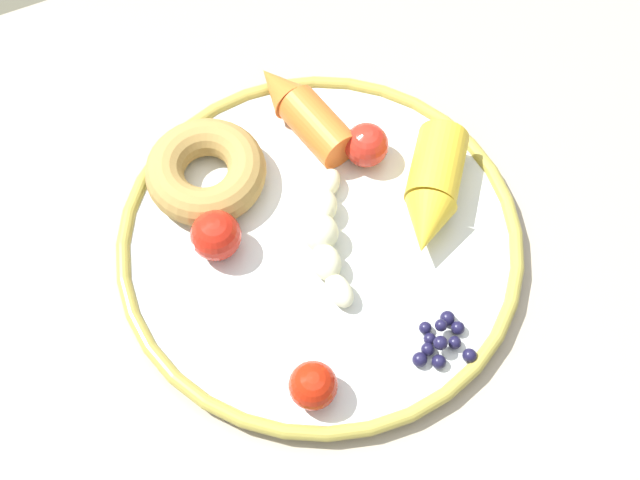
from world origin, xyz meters
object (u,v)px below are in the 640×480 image
at_px(carrot_orange, 303,110).
at_px(tomato_far, 216,235).
at_px(tomato_mid, 366,145).
at_px(banana, 326,234).
at_px(carrot_yellow, 432,190).
at_px(donut, 206,171).
at_px(dining_table, 360,320).
at_px(plate, 320,242).
at_px(blueberry_pile, 442,341).
at_px(tomato_near, 313,386).

distance_m(carrot_orange, tomato_far, 0.14).
bearing_deg(tomato_mid, banana, -137.28).
xyz_separation_m(carrot_yellow, donut, (-0.17, 0.10, -0.01)).
height_order(dining_table, tomato_mid, tomato_mid).
xyz_separation_m(plate, tomato_far, (-0.08, 0.03, 0.02)).
bearing_deg(carrot_orange, blueberry_pile, -87.12).
xyz_separation_m(donut, tomato_mid, (0.14, -0.03, 0.00)).
bearing_deg(dining_table, carrot_orange, 86.21).
bearing_deg(dining_table, blueberry_pile, -75.99).
xyz_separation_m(tomato_near, tomato_far, (-0.02, 0.15, 0.00)).
xyz_separation_m(dining_table, blueberry_pile, (0.02, -0.09, 0.13)).
bearing_deg(plate, tomato_mid, 39.67).
distance_m(banana, carrot_orange, 0.12).
xyz_separation_m(carrot_orange, donut, (-0.10, -0.02, -0.00)).
bearing_deg(carrot_yellow, dining_table, -158.26).
height_order(plate, tomato_near, tomato_near).
height_order(carrot_orange, carrot_yellow, carrot_yellow).
xyz_separation_m(dining_table, carrot_yellow, (0.07, 0.03, 0.14)).
height_order(plate, carrot_orange, carrot_orange).
height_order(blueberry_pile, tomato_mid, tomato_mid).
bearing_deg(tomato_mid, blueberry_pile, -97.03).
height_order(carrot_orange, blueberry_pile, carrot_orange).
xyz_separation_m(banana, carrot_orange, (0.03, 0.12, 0.01)).
bearing_deg(plate, blueberry_pile, -68.90).
bearing_deg(carrot_orange, dining_table, -93.79).
relative_size(carrot_orange, carrot_yellow, 1.01).
xyz_separation_m(carrot_orange, tomato_near, (-0.10, -0.23, -0.00)).
height_order(banana, tomato_far, tomato_far).
distance_m(plate, blueberry_pile, 0.13).
bearing_deg(banana, tomato_mid, 42.72).
bearing_deg(donut, tomato_near, -88.64).
bearing_deg(plate, banana, -33.43).
height_order(blueberry_pile, tomato_far, tomato_far).
distance_m(banana, carrot_yellow, 0.10).
relative_size(banana, tomato_far, 3.06).
bearing_deg(plate, tomato_near, -116.71).
relative_size(banana, carrot_yellow, 1.10).
bearing_deg(tomato_near, banana, 61.14).
distance_m(dining_table, carrot_orange, 0.21).
bearing_deg(tomato_far, carrot_orange, 36.85).
bearing_deg(donut, carrot_yellow, -30.88).
xyz_separation_m(tomato_mid, tomato_far, (-0.15, -0.03, 0.00)).
xyz_separation_m(carrot_yellow, tomato_near, (-0.16, -0.11, -0.00)).
relative_size(dining_table, banana, 7.25).
relative_size(plate, tomato_far, 8.14).
xyz_separation_m(dining_table, tomato_near, (-0.09, -0.08, 0.14)).
relative_size(dining_table, carrot_orange, 7.84).
height_order(donut, tomato_mid, tomato_mid).
height_order(dining_table, donut, donut).
xyz_separation_m(banana, donut, (-0.07, 0.10, 0.00)).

